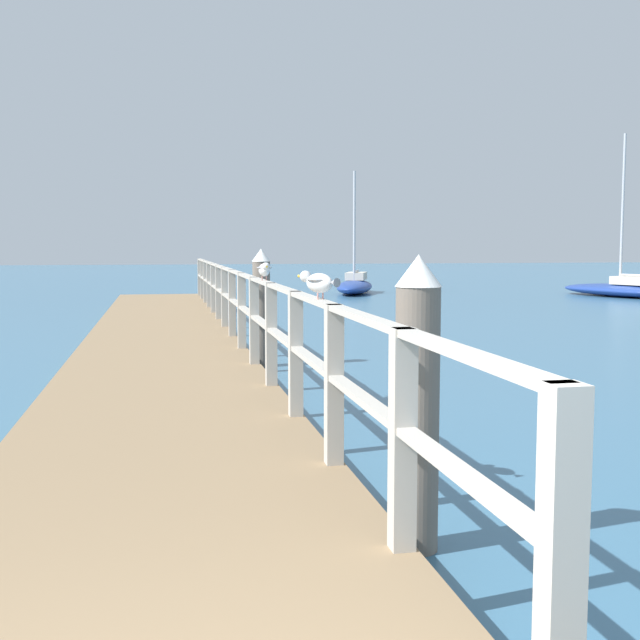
% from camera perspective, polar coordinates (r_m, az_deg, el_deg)
% --- Properties ---
extents(pier_deck, '(2.53, 24.36, 0.39)m').
position_cam_1_polar(pier_deck, '(13.65, -11.24, -2.05)').
color(pier_deck, '#846B4C').
rests_on(pier_deck, ground_plane).
extents(pier_railing, '(0.12, 22.88, 1.14)m').
position_cam_1_polar(pier_railing, '(13.62, -6.32, 1.76)').
color(pier_railing, '#B2ADA3').
rests_on(pier_railing, pier_deck).
extents(dock_piling_near, '(0.29, 0.29, 1.88)m').
position_cam_1_polar(dock_piling_near, '(5.06, 6.98, -5.92)').
color(dock_piling_near, '#6B6056').
rests_on(dock_piling_near, ground_plane).
extents(dock_piling_far, '(0.29, 0.29, 1.88)m').
position_cam_1_polar(dock_piling_far, '(12.69, -4.21, 0.91)').
color(dock_piling_far, '#6B6056').
rests_on(dock_piling_far, ground_plane).
extents(seagull_foreground, '(0.26, 0.44, 0.21)m').
position_cam_1_polar(seagull_foreground, '(6.06, -0.08, 2.76)').
color(seagull_foreground, white).
rests_on(seagull_foreground, pier_railing).
extents(seagull_background, '(0.18, 0.48, 0.21)m').
position_cam_1_polar(seagull_background, '(9.30, -4.00, 3.66)').
color(seagull_background, white).
rests_on(seagull_background, pier_railing).
extents(boat_0, '(3.77, 6.01, 6.07)m').
position_cam_1_polar(boat_0, '(31.95, 21.19, 2.10)').
color(boat_0, navy).
rests_on(boat_0, ground_plane).
extents(boat_1, '(2.81, 4.74, 4.84)m').
position_cam_1_polar(boat_1, '(31.94, 2.51, 2.51)').
color(boat_1, navy).
rests_on(boat_1, ground_plane).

